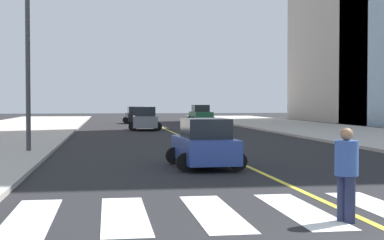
{
  "coord_description": "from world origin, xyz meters",
  "views": [
    {
      "loc": [
        -4.83,
        -7.29,
        2.23
      ],
      "look_at": [
        1.88,
        37.7,
        0.83
      ],
      "focal_mm": 53.41,
      "sensor_mm": 36.0,
      "label": 1
    }
  ],
  "objects_px": {
    "car_green_nearest": "(201,114)",
    "street_lamp": "(28,51)",
    "car_gray_second": "(145,119)",
    "pedestrian_crossing": "(346,170)",
    "car_black_third": "(135,116)",
    "car_blue_fourth": "(205,144)"
  },
  "relations": [
    {
      "from": "car_gray_second",
      "to": "pedestrian_crossing",
      "type": "distance_m",
      "value": 35.81
    },
    {
      "from": "car_black_third",
      "to": "car_blue_fourth",
      "type": "xyz_separation_m",
      "value": [
        0.35,
        -41.4,
        -0.05
      ]
    },
    {
      "from": "car_black_third",
      "to": "street_lamp",
      "type": "relative_size",
      "value": 0.56
    },
    {
      "from": "car_gray_second",
      "to": "car_black_third",
      "type": "relative_size",
      "value": 1.05
    },
    {
      "from": "car_black_third",
      "to": "car_green_nearest",
      "type": "bearing_deg",
      "value": 11.55
    },
    {
      "from": "car_green_nearest",
      "to": "street_lamp",
      "type": "relative_size",
      "value": 0.61
    },
    {
      "from": "car_green_nearest",
      "to": "pedestrian_crossing",
      "type": "distance_m",
      "value": 52.8
    },
    {
      "from": "car_green_nearest",
      "to": "street_lamp",
      "type": "distance_m",
      "value": 39.69
    },
    {
      "from": "car_green_nearest",
      "to": "pedestrian_crossing",
      "type": "xyz_separation_m",
      "value": [
        -5.9,
        -52.46,
        0.06
      ]
    },
    {
      "from": "car_black_third",
      "to": "street_lamp",
      "type": "xyz_separation_m",
      "value": [
        -6.33,
        -35.25,
        3.61
      ]
    },
    {
      "from": "car_gray_second",
      "to": "car_blue_fourth",
      "type": "bearing_deg",
      "value": -86.65
    },
    {
      "from": "car_green_nearest",
      "to": "car_blue_fourth",
      "type": "xyz_separation_m",
      "value": [
        -7.0,
        -43.24,
        -0.13
      ]
    },
    {
      "from": "pedestrian_crossing",
      "to": "car_blue_fourth",
      "type": "bearing_deg",
      "value": 161.92
    },
    {
      "from": "car_black_third",
      "to": "street_lamp",
      "type": "bearing_deg",
      "value": -102.7
    },
    {
      "from": "car_blue_fourth",
      "to": "pedestrian_crossing",
      "type": "relative_size",
      "value": 2.18
    },
    {
      "from": "car_green_nearest",
      "to": "car_gray_second",
      "type": "bearing_deg",
      "value": 65.0
    },
    {
      "from": "street_lamp",
      "to": "car_gray_second",
      "type": "bearing_deg",
      "value": 72.65
    },
    {
      "from": "car_blue_fourth",
      "to": "pedestrian_crossing",
      "type": "bearing_deg",
      "value": -85.45
    },
    {
      "from": "car_green_nearest",
      "to": "street_lamp",
      "type": "height_order",
      "value": "street_lamp"
    },
    {
      "from": "car_blue_fourth",
      "to": "car_green_nearest",
      "type": "bearing_deg",
      "value": 78.61
    },
    {
      "from": "street_lamp",
      "to": "car_black_third",
      "type": "bearing_deg",
      "value": 79.82
    },
    {
      "from": "car_green_nearest",
      "to": "car_black_third",
      "type": "bearing_deg",
      "value": 12.7
    }
  ]
}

